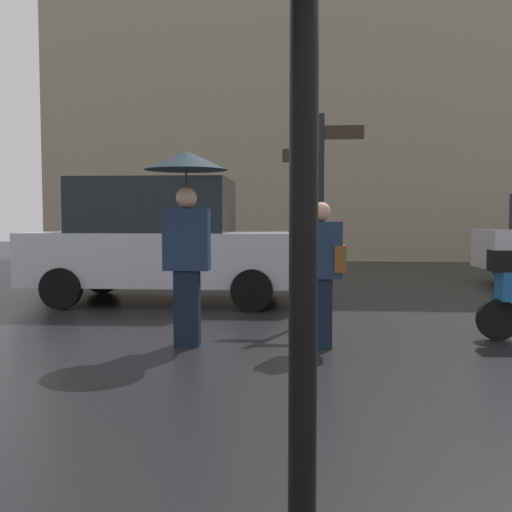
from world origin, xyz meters
TOP-DOWN VIEW (x-y plane):
  - pedestrian_with_umbrella at (-1.78, 4.05)m, footprint 0.88×0.88m
  - pedestrian_with_bag at (-0.35, 4.05)m, footprint 0.47×0.24m
  - parked_car_left at (-2.79, 7.36)m, footprint 4.40×2.06m
  - street_signpost at (-0.31, 5.87)m, footprint 1.08×0.08m
  - building_block at (0.00, 17.96)m, footprint 17.73×3.00m

SIDE VIEW (x-z plane):
  - pedestrian_with_bag at x=-0.35m, z-range 0.10..1.63m
  - parked_car_left at x=-2.79m, z-range 0.00..1.98m
  - pedestrian_with_umbrella at x=-1.78m, z-range 0.50..2.56m
  - street_signpost at x=-0.31m, z-range 0.30..3.04m
  - building_block at x=0.00m, z-range 0.00..14.02m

